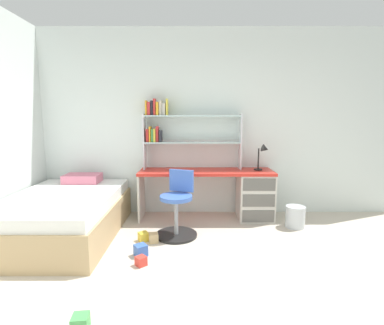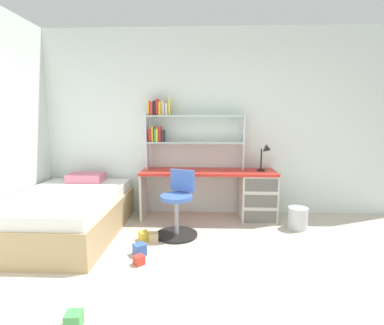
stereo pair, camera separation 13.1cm
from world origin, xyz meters
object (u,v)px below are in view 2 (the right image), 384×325
(desk, at_px, (243,192))
(toy_block_blue_2, at_px, (140,249))
(bookshelf_hutch, at_px, (180,128))
(bed_platform, at_px, (67,214))
(toy_block_yellow_4, at_px, (144,236))
(toy_block_natural_3, at_px, (153,237))
(toy_block_green_0, at_px, (74,320))
(desk_lamp, at_px, (266,153))
(waste_bin, at_px, (298,218))
(swivel_chair, at_px, (178,210))
(toy_block_red_1, at_px, (139,260))

(desk, height_order, toy_block_blue_2, desk)
(bookshelf_hutch, height_order, bed_platform, bookshelf_hutch)
(bed_platform, distance_m, toy_block_yellow_4, 1.04)
(bed_platform, distance_m, toy_block_natural_3, 1.17)
(toy_block_natural_3, height_order, toy_block_yellow_4, toy_block_natural_3)
(desk, height_order, toy_block_green_0, desk)
(toy_block_yellow_4, bearing_deg, toy_block_blue_2, -84.89)
(desk_lamp, distance_m, waste_bin, 0.97)
(swivel_chair, height_order, toy_block_blue_2, swivel_chair)
(toy_block_blue_2, bearing_deg, desk_lamp, 36.99)
(waste_bin, xyz_separation_m, toy_block_natural_3, (-1.85, -0.49, -0.09))
(desk_lamp, bearing_deg, bookshelf_hutch, 173.26)
(bed_platform, relative_size, toy_block_green_0, 16.62)
(swivel_chair, relative_size, toy_block_yellow_4, 7.68)
(bed_platform, relative_size, toy_block_blue_2, 15.36)
(desk_lamp, xyz_separation_m, toy_block_yellow_4, (-1.61, -0.80, -0.92))
(swivel_chair, bearing_deg, toy_block_green_0, -109.58)
(swivel_chair, bearing_deg, toy_block_red_1, -113.09)
(swivel_chair, xyz_separation_m, toy_block_blue_2, (-0.37, -0.55, -0.27))
(swivel_chair, height_order, bed_platform, swivel_chair)
(toy_block_yellow_4, bearing_deg, toy_block_natural_3, -17.62)
(bookshelf_hutch, bearing_deg, waste_bin, -17.31)
(bookshelf_hutch, height_order, toy_block_red_1, bookshelf_hutch)
(toy_block_blue_2, bearing_deg, bed_platform, 153.06)
(desk_lamp, bearing_deg, waste_bin, -43.50)
(bookshelf_hutch, relative_size, swivel_chair, 1.75)
(bookshelf_hutch, height_order, toy_block_yellow_4, bookshelf_hutch)
(toy_block_natural_3, bearing_deg, toy_block_red_1, -95.53)
(toy_block_blue_2, bearing_deg, swivel_chair, 56.64)
(desk_lamp, height_order, waste_bin, desk_lamp)
(toy_block_yellow_4, bearing_deg, desk_lamp, 26.57)
(toy_block_red_1, distance_m, toy_block_yellow_4, 0.60)
(toy_block_red_1, relative_size, toy_block_yellow_4, 0.89)
(desk_lamp, bearing_deg, toy_block_green_0, -128.09)
(bookshelf_hutch, distance_m, swivel_chair, 1.26)
(bookshelf_hutch, bearing_deg, toy_block_green_0, -103.04)
(bookshelf_hutch, distance_m, toy_block_yellow_4, 1.62)
(desk_lamp, distance_m, toy_block_yellow_4, 2.02)
(toy_block_blue_2, bearing_deg, bookshelf_hutch, 75.74)
(bookshelf_hutch, distance_m, toy_block_green_0, 2.81)
(bookshelf_hutch, distance_m, toy_block_natural_3, 1.62)
(desk, bearing_deg, bed_platform, -164.09)
(swivel_chair, xyz_separation_m, toy_block_natural_3, (-0.27, -0.21, -0.27))
(bed_platform, xyz_separation_m, toy_block_red_1, (1.08, -0.74, -0.22))
(bookshelf_hutch, relative_size, toy_block_natural_3, 13.16)
(bookshelf_hutch, bearing_deg, toy_block_natural_3, -103.94)
(toy_block_red_1, distance_m, toy_block_natural_3, 0.55)
(desk, xyz_separation_m, toy_block_green_0, (-1.49, -2.30, -0.35))
(desk, distance_m, toy_block_green_0, 2.76)
(desk, bearing_deg, waste_bin, -27.70)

